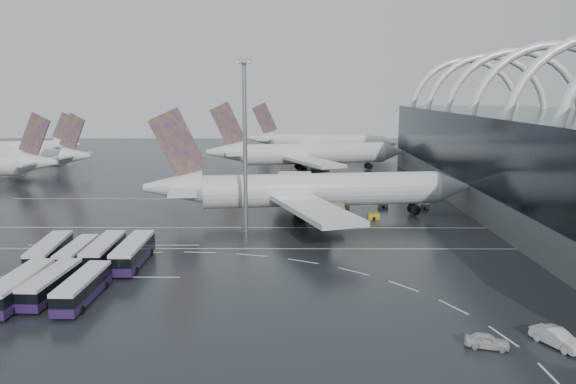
{
  "coord_description": "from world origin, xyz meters",
  "views": [
    {
      "loc": [
        4.97,
        -88.44,
        24.81
      ],
      "look_at": [
        4.46,
        10.24,
        7.0
      ],
      "focal_mm": 35.0,
      "sensor_mm": 36.0,
      "label": 1
    }
  ],
  "objects_px": {
    "gse_cart_belly_b": "(383,205)",
    "bus_row_far_c": "(83,287)",
    "van_curve_b": "(487,341)",
    "gse_cart_belly_e": "(344,205)",
    "jet_remote_mid": "(31,157)",
    "bus_row_near_d": "(133,252)",
    "floodlight_mast": "(245,124)",
    "gse_cart_belly_c": "(320,219)",
    "airliner_gate_b": "(304,154)",
    "airliner_gate_c": "(319,142)",
    "bus_row_near_c": "(104,251)",
    "jet_remote_far": "(25,148)",
    "bus_row_near_b": "(77,253)",
    "gse_cart_belly_a": "(374,216)",
    "van_curve_c": "(557,338)",
    "bus_row_far_b": "(51,284)",
    "bus_row_near_a": "(50,252)",
    "gse_cart_belly_d": "(424,206)",
    "bus_row_far_a": "(19,287)",
    "airliner_main": "(306,191)"
  },
  "relations": [
    {
      "from": "airliner_main",
      "to": "airliner_gate_c",
      "type": "relative_size",
      "value": 1.12
    },
    {
      "from": "bus_row_far_b",
      "to": "gse_cart_belly_e",
      "type": "height_order",
      "value": "bus_row_far_b"
    },
    {
      "from": "airliner_gate_b",
      "to": "floodlight_mast",
      "type": "bearing_deg",
      "value": -111.23
    },
    {
      "from": "floodlight_mast",
      "to": "gse_cart_belly_d",
      "type": "distance_m",
      "value": 45.39
    },
    {
      "from": "airliner_gate_b",
      "to": "jet_remote_mid",
      "type": "distance_m",
      "value": 83.7
    },
    {
      "from": "airliner_gate_c",
      "to": "gse_cart_belly_d",
      "type": "relative_size",
      "value": 30.1
    },
    {
      "from": "airliner_main",
      "to": "van_curve_b",
      "type": "bearing_deg",
      "value": -81.47
    },
    {
      "from": "bus_row_near_a",
      "to": "bus_row_near_d",
      "type": "relative_size",
      "value": 0.99
    },
    {
      "from": "jet_remote_mid",
      "to": "van_curve_c",
      "type": "height_order",
      "value": "jet_remote_mid"
    },
    {
      "from": "jet_remote_mid",
      "to": "bus_row_far_c",
      "type": "xyz_separation_m",
      "value": [
        54.7,
        -106.52,
        -3.06
      ]
    },
    {
      "from": "airliner_gate_c",
      "to": "gse_cart_belly_e",
      "type": "relative_size",
      "value": 25.7
    },
    {
      "from": "jet_remote_far",
      "to": "van_curve_b",
      "type": "bearing_deg",
      "value": 114.82
    },
    {
      "from": "bus_row_far_a",
      "to": "floodlight_mast",
      "type": "bearing_deg",
      "value": -34.9
    },
    {
      "from": "jet_remote_mid",
      "to": "gse_cart_belly_e",
      "type": "xyz_separation_m",
      "value": [
        91.09,
        -51.79,
        -4.15
      ]
    },
    {
      "from": "gse_cart_belly_b",
      "to": "bus_row_far_c",
      "type": "bearing_deg",
      "value": -129.22
    },
    {
      "from": "van_curve_b",
      "to": "gse_cart_belly_e",
      "type": "height_order",
      "value": "van_curve_b"
    },
    {
      "from": "airliner_gate_b",
      "to": "van_curve_b",
      "type": "height_order",
      "value": "airliner_gate_b"
    },
    {
      "from": "van_curve_c",
      "to": "gse_cart_belly_a",
      "type": "bearing_deg",
      "value": 73.31
    },
    {
      "from": "van_curve_b",
      "to": "gse_cart_belly_e",
      "type": "relative_size",
      "value": 1.89
    },
    {
      "from": "bus_row_far_a",
      "to": "gse_cart_belly_b",
      "type": "height_order",
      "value": "bus_row_far_a"
    },
    {
      "from": "bus_row_far_b",
      "to": "gse_cart_belly_b",
      "type": "bearing_deg",
      "value": -39.92
    },
    {
      "from": "gse_cart_belly_e",
      "to": "airliner_gate_b",
      "type": "bearing_deg",
      "value": 97.76
    },
    {
      "from": "gse_cart_belly_e",
      "to": "van_curve_b",
      "type": "bearing_deg",
      "value": -83.41
    },
    {
      "from": "bus_row_far_c",
      "to": "bus_row_far_a",
      "type": "bearing_deg",
      "value": 92.43
    },
    {
      "from": "jet_remote_far",
      "to": "bus_row_near_b",
      "type": "relative_size",
      "value": 3.25
    },
    {
      "from": "gse_cart_belly_b",
      "to": "bus_row_far_b",
      "type": "bearing_deg",
      "value": -132.58
    },
    {
      "from": "airliner_gate_b",
      "to": "bus_row_far_a",
      "type": "xyz_separation_m",
      "value": [
        -36.43,
        -109.55,
        -3.63
      ]
    },
    {
      "from": "jet_remote_far",
      "to": "gse_cart_belly_b",
      "type": "bearing_deg",
      "value": 131.6
    },
    {
      "from": "jet_remote_mid",
      "to": "gse_cart_belly_c",
      "type": "height_order",
      "value": "jet_remote_mid"
    },
    {
      "from": "jet_remote_mid",
      "to": "bus_row_near_d",
      "type": "xyz_separation_m",
      "value": [
        56.8,
        -92.19,
        -2.88
      ]
    },
    {
      "from": "gse_cart_belly_a",
      "to": "jet_remote_far",
      "type": "bearing_deg",
      "value": 139.99
    },
    {
      "from": "bus_row_near_b",
      "to": "gse_cart_belly_a",
      "type": "xyz_separation_m",
      "value": [
        47.25,
        29.53,
        -1.03
      ]
    },
    {
      "from": "jet_remote_mid",
      "to": "bus_row_near_b",
      "type": "bearing_deg",
      "value": 129.74
    },
    {
      "from": "airliner_gate_c",
      "to": "bus_row_far_a",
      "type": "relative_size",
      "value": 4.29
    },
    {
      "from": "bus_row_near_b",
      "to": "airliner_main",
      "type": "bearing_deg",
      "value": -49.74
    },
    {
      "from": "bus_row_near_a",
      "to": "bus_row_far_a",
      "type": "distance_m",
      "value": 14.82
    },
    {
      "from": "airliner_gate_c",
      "to": "floodlight_mast",
      "type": "distance_m",
      "value": 121.7
    },
    {
      "from": "jet_remote_mid",
      "to": "gse_cart_belly_c",
      "type": "distance_m",
      "value": 107.49
    },
    {
      "from": "gse_cart_belly_a",
      "to": "van_curve_b",
      "type": "bearing_deg",
      "value": -86.98
    },
    {
      "from": "jet_remote_mid",
      "to": "floodlight_mast",
      "type": "height_order",
      "value": "floodlight_mast"
    },
    {
      "from": "bus_row_near_c",
      "to": "jet_remote_mid",
      "type": "bearing_deg",
      "value": 28.17
    },
    {
      "from": "airliner_main",
      "to": "van_curve_c",
      "type": "xyz_separation_m",
      "value": [
        23.27,
        -56.39,
        -4.61
      ]
    },
    {
      "from": "bus_row_near_b",
      "to": "gse_cart_belly_c",
      "type": "relative_size",
      "value": 5.04
    },
    {
      "from": "airliner_gate_c",
      "to": "bus_row_near_c",
      "type": "bearing_deg",
      "value": -95.88
    },
    {
      "from": "gse_cart_belly_b",
      "to": "bus_row_far_a",
      "type": "bearing_deg",
      "value": -133.49
    },
    {
      "from": "gse_cart_belly_c",
      "to": "gse_cart_belly_e",
      "type": "xyz_separation_m",
      "value": [
        5.9,
        13.63,
        -0.05
      ]
    },
    {
      "from": "floodlight_mast",
      "to": "gse_cart_belly_b",
      "type": "relative_size",
      "value": 14.39
    },
    {
      "from": "bus_row_near_c",
      "to": "gse_cart_belly_c",
      "type": "height_order",
      "value": "bus_row_near_c"
    },
    {
      "from": "airliner_gate_b",
      "to": "jet_remote_far",
      "type": "relative_size",
      "value": 1.57
    },
    {
      "from": "bus_row_near_a",
      "to": "gse_cart_belly_b",
      "type": "bearing_deg",
      "value": -59.59
    }
  ]
}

